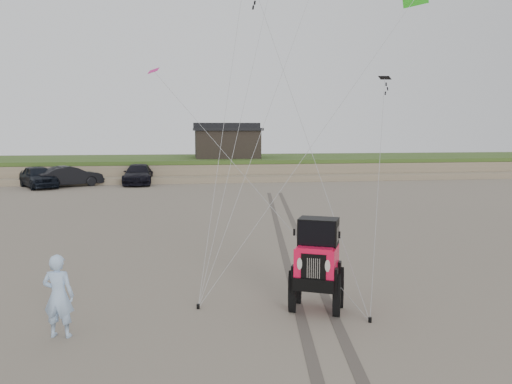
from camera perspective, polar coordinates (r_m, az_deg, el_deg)
ground at (r=12.42m, az=2.82°, el=-13.72°), size 160.00×160.00×0.00m
dune_ridge at (r=49.07m, az=-5.72°, el=2.90°), size 160.00×14.25×1.73m
cabin at (r=48.59m, az=-3.36°, el=5.73°), size 6.40×5.40×3.35m
truck_a at (r=41.68m, az=-23.61°, el=1.62°), size 4.16×5.29×1.69m
truck_b at (r=41.57m, az=-20.48°, el=1.69°), size 5.07×3.90×1.60m
truck_c at (r=41.88m, az=-13.30°, el=1.98°), size 2.24×5.48×1.59m
jeep at (r=12.42m, az=6.95°, el=-9.33°), size 3.96×5.32×1.82m
man at (r=11.62m, az=-21.64°, el=-10.98°), size 0.73×0.55×1.81m
stake_main at (r=12.78m, az=-6.63°, el=-12.86°), size 0.08×0.08×0.12m
stake_aux at (r=12.17m, az=12.90°, el=-14.05°), size 0.08×0.08×0.12m
tire_tracks at (r=20.34m, az=3.98°, el=-5.42°), size 5.22×29.74×0.01m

